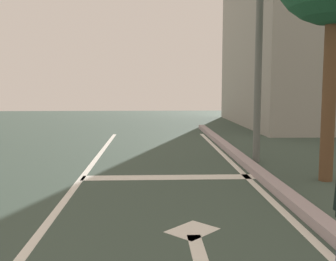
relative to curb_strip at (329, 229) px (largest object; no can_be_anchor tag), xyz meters
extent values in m
cube|color=silver|center=(-3.41, 0.00, -0.07)|extent=(0.12, 20.00, 0.01)
cube|color=silver|center=(-0.25, 0.00, -0.07)|extent=(0.12, 20.00, 0.01)
cube|color=silver|center=(-1.75, 3.05, -0.07)|extent=(3.31, 0.40, 0.01)
cube|color=silver|center=(-1.59, -0.64, -0.07)|extent=(0.16, 1.40, 0.01)
cube|color=silver|center=(-1.59, 0.21, -0.07)|extent=(0.71, 0.71, 0.01)
cube|color=#A6979D|center=(0.00, 0.00, 0.00)|extent=(0.24, 24.00, 0.14)
cylinder|color=#5D6360|center=(0.33, 4.55, 2.74)|extent=(0.16, 0.16, 5.61)
cylinder|color=brown|center=(1.14, 2.67, 1.55)|extent=(0.25, 0.25, 3.24)
camera|label=1|loc=(-2.08, -4.46, 1.67)|focal=42.82mm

